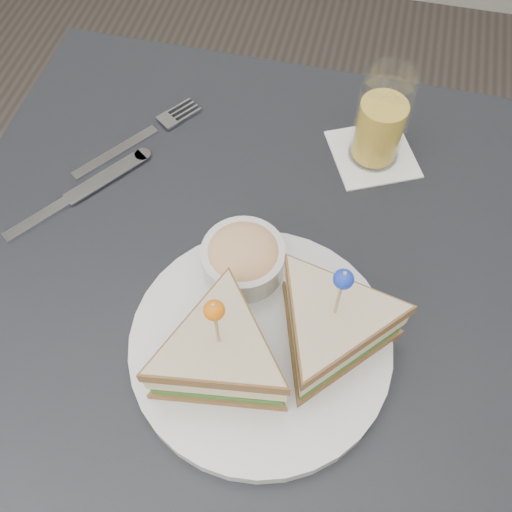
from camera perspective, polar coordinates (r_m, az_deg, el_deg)
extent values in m
plane|color=#3F3833|center=(1.40, -0.52, -17.59)|extent=(3.50, 3.50, 0.00)
cube|color=black|center=(0.71, -0.98, -3.25)|extent=(0.80, 0.80, 0.03)
cylinder|color=black|center=(1.28, -12.29, 5.56)|extent=(0.04, 0.04, 0.72)
cylinder|color=black|center=(1.23, 19.41, -0.65)|extent=(0.04, 0.04, 0.72)
cylinder|color=silver|center=(0.65, 0.45, -8.95)|extent=(0.38, 0.38, 0.02)
cylinder|color=silver|center=(0.64, 0.46, -8.56)|extent=(0.38, 0.38, 0.01)
cylinder|color=tan|center=(0.53, -3.97, -7.08)|extent=(0.00, 0.00, 0.09)
sphere|color=orange|center=(0.50, -4.20, -5.44)|extent=(0.03, 0.03, 0.02)
cylinder|color=tan|center=(0.55, 8.27, -4.07)|extent=(0.00, 0.00, 0.09)
sphere|color=#1833B4|center=(0.52, 8.74, -2.30)|extent=(0.03, 0.03, 0.02)
cylinder|color=silver|center=(0.67, -1.26, -0.45)|extent=(0.13, 0.13, 0.04)
ellipsoid|color=#E0B772|center=(0.65, -1.29, 0.24)|extent=(0.11, 0.11, 0.04)
cube|color=silver|center=(0.84, -13.86, 10.04)|extent=(0.09, 0.12, 0.00)
cube|color=silver|center=(0.86, -8.89, 13.23)|extent=(0.04, 0.03, 0.00)
cube|color=silver|center=(0.79, -20.77, 3.59)|extent=(0.07, 0.09, 0.01)
cube|color=silver|center=(0.81, -14.78, 7.66)|extent=(0.09, 0.11, 0.00)
cylinder|color=silver|center=(0.82, -11.26, 9.93)|extent=(0.03, 0.03, 0.00)
cube|color=white|center=(0.83, 11.58, 9.96)|extent=(0.15, 0.15, 0.00)
cylinder|color=gold|center=(0.79, 12.19, 12.26)|extent=(0.08, 0.08, 0.09)
cylinder|color=white|center=(0.78, 12.49, 13.35)|extent=(0.09, 0.09, 0.14)
cube|color=white|center=(0.77, 13.22, 14.76)|extent=(0.02, 0.02, 0.02)
cube|color=white|center=(0.76, 12.04, 13.74)|extent=(0.02, 0.02, 0.02)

